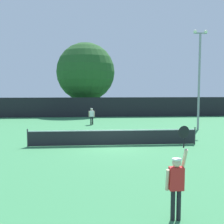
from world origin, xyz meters
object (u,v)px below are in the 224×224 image
at_px(parked_car_mid, 146,107).
at_px(player_serving, 177,179).
at_px(light_pole, 199,74).
at_px(large_tree, 86,72).
at_px(parked_car_near, 116,106).
at_px(player_receiving, 92,115).
at_px(tennis_ball, 104,138).

bearing_deg(parked_car_mid, player_serving, -96.30).
height_order(light_pole, large_tree, large_tree).
xyz_separation_m(light_pole, large_tree, (-9.70, 15.32, 0.94)).
bearing_deg(parked_car_near, player_receiving, -96.85).
bearing_deg(player_receiving, parked_car_mid, -122.24).
bearing_deg(tennis_ball, parked_car_near, 82.64).
distance_m(player_receiving, parked_car_mid, 14.33).
height_order(player_receiving, tennis_ball, player_receiving).
distance_m(player_serving, tennis_ball, 12.17).
relative_size(light_pole, parked_car_mid, 1.92).
xyz_separation_m(light_pole, parked_car_near, (-5.30, 18.58, -3.93)).
relative_size(large_tree, parked_car_mid, 2.22).
distance_m(player_serving, parked_car_mid, 32.06).
height_order(player_serving, player_receiving, player_serving).
bearing_deg(player_receiving, large_tree, -86.33).
xyz_separation_m(tennis_ball, parked_car_near, (2.87, 22.19, 0.74)).
bearing_deg(light_pole, parked_car_mid, 94.72).
distance_m(player_serving, player_receiving, 19.58).
distance_m(tennis_ball, parked_car_near, 22.39).
relative_size(large_tree, parked_car_near, 2.18).
height_order(player_receiving, light_pole, light_pole).
bearing_deg(player_receiving, tennis_ball, 96.11).
bearing_deg(parked_car_near, large_tree, -136.42).
xyz_separation_m(tennis_ball, parked_car_mid, (6.85, 19.54, 0.74)).
relative_size(parked_car_near, parked_car_mid, 1.02).
xyz_separation_m(large_tree, parked_car_near, (4.40, 3.26, -4.87)).
bearing_deg(large_tree, light_pole, -57.66).
bearing_deg(large_tree, parked_car_near, 36.52).
xyz_separation_m(player_serving, large_tree, (-2.89, 30.98, 4.53)).
height_order(player_receiving, parked_car_near, parked_car_near).
relative_size(player_serving, player_receiving, 1.61).
xyz_separation_m(parked_car_near, parked_car_mid, (3.99, -2.65, 0.00)).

